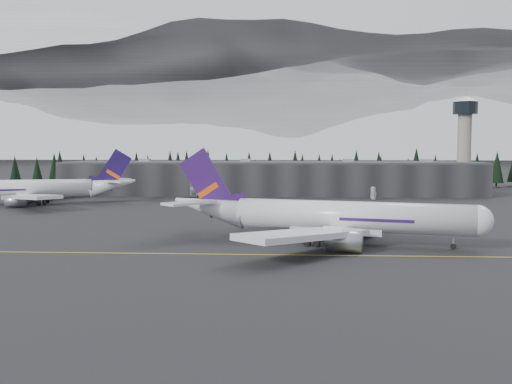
# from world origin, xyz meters

# --- Properties ---
(ground) EXTENTS (1400.00, 1400.00, 0.00)m
(ground) POSITION_xyz_m (0.00, 0.00, 0.00)
(ground) COLOR black
(ground) RESTS_ON ground
(taxiline) EXTENTS (400.00, 0.40, 0.02)m
(taxiline) POSITION_xyz_m (0.00, -2.00, 0.01)
(taxiline) COLOR gold
(taxiline) RESTS_ON ground
(terminal) EXTENTS (160.00, 30.00, 12.60)m
(terminal) POSITION_xyz_m (0.00, 125.00, 6.30)
(terminal) COLOR black
(terminal) RESTS_ON ground
(control_tower) EXTENTS (10.00, 10.00, 37.70)m
(control_tower) POSITION_xyz_m (75.00, 128.00, 23.41)
(control_tower) COLOR gray
(control_tower) RESTS_ON ground
(treeline) EXTENTS (360.00, 20.00, 15.00)m
(treeline) POSITION_xyz_m (0.00, 162.00, 7.50)
(treeline) COLOR black
(treeline) RESTS_ON ground
(mountain_ridge) EXTENTS (4400.00, 900.00, 420.00)m
(mountain_ridge) POSITION_xyz_m (0.00, 1000.00, 0.00)
(mountain_ridge) COLOR white
(mountain_ridge) RESTS_ON ground
(jet_main) EXTENTS (60.74, 55.38, 18.19)m
(jet_main) POSITION_xyz_m (13.44, 10.85, 5.13)
(jet_main) COLOR silver
(jet_main) RESTS_ON ground
(jet_parked) EXTENTS (59.15, 53.59, 17.79)m
(jet_parked) POSITION_xyz_m (-72.91, 79.26, 5.02)
(jet_parked) COLOR silver
(jet_parked) RESTS_ON ground
(gse_vehicle_a) EXTENTS (4.10, 6.16, 1.57)m
(gse_vehicle_a) POSITION_xyz_m (-27.67, 106.81, 0.78)
(gse_vehicle_a) COLOR #B9B9BB
(gse_vehicle_a) RESTS_ON ground
(gse_vehicle_b) EXTENTS (4.99, 4.04, 1.60)m
(gse_vehicle_b) POSITION_xyz_m (36.36, 100.47, 0.80)
(gse_vehicle_b) COLOR silver
(gse_vehicle_b) RESTS_ON ground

